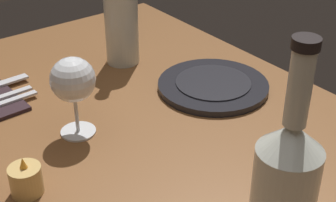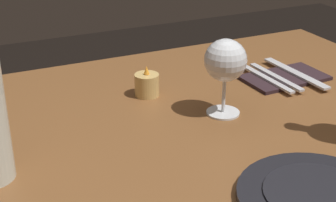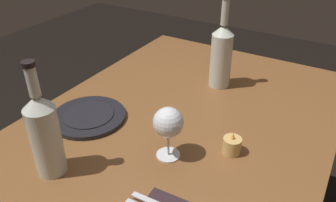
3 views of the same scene
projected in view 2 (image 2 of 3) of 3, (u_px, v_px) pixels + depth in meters
The scene contains 8 objects.
dining_table at pixel (169, 182), 0.96m from camera, with size 1.30×0.90×0.74m.
wine_glass_left at pixel (225, 62), 0.97m from camera, with size 0.08×0.08×0.15m.
votive_candle at pixel (147, 85), 1.09m from camera, with size 0.05×0.05×0.07m.
dinner_plate at pixel (318, 198), 0.75m from camera, with size 0.24×0.24×0.02m.
folded_napkin at pixel (284, 78), 1.18m from camera, with size 0.19×0.12×0.01m.
fork_inner at pixel (276, 77), 1.16m from camera, with size 0.02×0.18×0.00m.
fork_outer at pixel (267, 78), 1.15m from camera, with size 0.02×0.18×0.00m.
table_knife at pixel (295, 73), 1.19m from camera, with size 0.03×0.21×0.00m.
Camera 2 is at (-0.34, -0.73, 1.19)m, focal length 54.93 mm.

